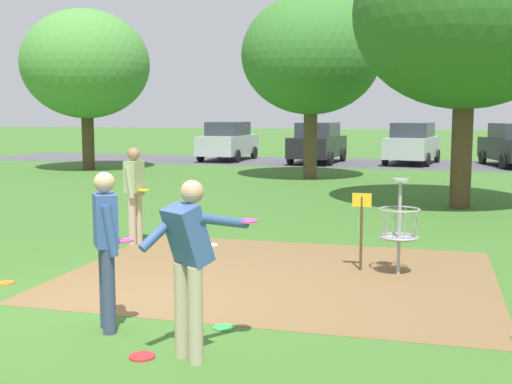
# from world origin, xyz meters

# --- Properties ---
(ground_plane) EXTENTS (160.00, 160.00, 0.00)m
(ground_plane) POSITION_xyz_m (0.00, 0.00, 0.00)
(ground_plane) COLOR #3D6B28
(dirt_tee_pad) EXTENTS (6.00, 4.66, 0.01)m
(dirt_tee_pad) POSITION_xyz_m (1.51, 2.08, 0.00)
(dirt_tee_pad) COLOR brown
(dirt_tee_pad) RESTS_ON ground
(disc_golf_basket) EXTENTS (0.98, 0.58, 1.39)m
(disc_golf_basket) POSITION_xyz_m (3.10, 2.59, 0.75)
(disc_golf_basket) COLOR #9E9EA3
(disc_golf_basket) RESTS_ON ground
(player_throwing) EXTENTS (0.96, 0.80, 1.71)m
(player_throwing) POSITION_xyz_m (1.44, -1.26, 0.99)
(player_throwing) COLOR tan
(player_throwing) RESTS_ON ground
(player_waiting_left) EXTENTS (0.41, 0.48, 1.71)m
(player_waiting_left) POSITION_xyz_m (-1.46, 3.58, 0.97)
(player_waiting_left) COLOR tan
(player_waiting_left) RESTS_ON ground
(player_waiting_right) EXTENTS (0.45, 0.48, 1.71)m
(player_waiting_right) POSITION_xyz_m (0.29, -0.72, 0.97)
(player_waiting_right) COLOR #384260
(player_waiting_right) RESTS_ON ground
(frisbee_by_tee) EXTENTS (0.25, 0.25, 0.02)m
(frisbee_by_tee) POSITION_xyz_m (0.98, -1.35, 0.01)
(frisbee_by_tee) COLOR red
(frisbee_by_tee) RESTS_ON ground
(frisbee_mid_grass) EXTENTS (0.23, 0.23, 0.02)m
(frisbee_mid_grass) POSITION_xyz_m (1.47, -0.34, 0.01)
(frisbee_mid_grass) COLOR green
(frisbee_mid_grass) RESTS_ON ground
(frisbee_far_left) EXTENTS (0.26, 0.26, 0.02)m
(frisbee_far_left) POSITION_xyz_m (-0.13, 3.78, 0.01)
(frisbee_far_left) COLOR white
(frisbee_far_left) RESTS_ON ground
(frisbee_far_right) EXTENTS (0.23, 0.23, 0.02)m
(frisbee_far_right) POSITION_xyz_m (-1.99, 0.63, 0.01)
(frisbee_far_right) COLOR orange
(frisbee_far_right) RESTS_ON ground
(tree_near_left) EXTENTS (5.36, 5.36, 6.94)m
(tree_near_left) POSITION_xyz_m (4.24, 9.64, 4.65)
(tree_near_left) COLOR #4C3823
(tree_near_left) RESTS_ON ground
(tree_near_right) EXTENTS (4.80, 4.80, 6.31)m
(tree_near_right) POSITION_xyz_m (-0.58, 15.58, 4.25)
(tree_near_right) COLOR brown
(tree_near_right) RESTS_ON ground
(tree_mid_center) EXTENTS (5.04, 5.04, 6.34)m
(tree_mid_center) POSITION_xyz_m (-9.85, 16.68, 4.19)
(tree_mid_center) COLOR #4C3823
(tree_mid_center) RESTS_ON ground
(parking_lot_strip) EXTENTS (36.00, 6.00, 0.01)m
(parking_lot_strip) POSITION_xyz_m (0.00, 22.94, 0.00)
(parking_lot_strip) COLOR #4C4C51
(parking_lot_strip) RESTS_ON ground
(parked_car_leftmost) EXTENTS (2.09, 4.26, 1.84)m
(parked_car_leftmost) POSITION_xyz_m (-5.98, 23.03, 0.92)
(parked_car_leftmost) COLOR #B2B7BC
(parked_car_leftmost) RESTS_ON ground
(parked_car_center_left) EXTENTS (2.22, 4.33, 1.84)m
(parked_car_center_left) POSITION_xyz_m (-1.54, 22.52, 0.92)
(parked_car_center_left) COLOR black
(parked_car_center_left) RESTS_ON ground
(parked_car_center_right) EXTENTS (2.46, 4.43, 1.84)m
(parked_car_center_right) POSITION_xyz_m (2.64, 23.08, 0.92)
(parked_car_center_right) COLOR #B2B7BC
(parked_car_center_right) RESTS_ON ground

